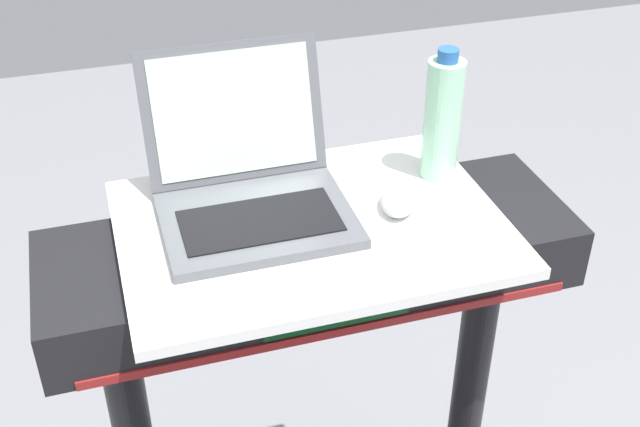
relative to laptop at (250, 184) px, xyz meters
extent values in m
cylinder|color=black|center=(0.43, -0.07, -0.58)|extent=(0.07, 0.07, 0.81)
cube|color=black|center=(0.09, -0.07, -0.12)|extent=(0.90, 0.28, 0.11)
cube|color=#0C3F19|center=(0.09, -0.21, -0.12)|extent=(0.24, 0.01, 0.06)
cube|color=maroon|center=(0.09, -0.21, -0.17)|extent=(0.81, 0.00, 0.02)
cube|color=white|center=(0.09, -0.07, -0.06)|extent=(0.63, 0.45, 0.02)
cube|color=#515459|center=(0.00, -0.05, -0.04)|extent=(0.31, 0.24, 0.02)
cube|color=black|center=(0.00, -0.07, -0.03)|extent=(0.25, 0.13, 0.00)
cube|color=#515459|center=(0.00, 0.10, 0.08)|extent=(0.31, 0.08, 0.23)
cube|color=#B2E0B7|center=(0.00, 0.10, 0.08)|extent=(0.27, 0.07, 0.20)
ellipsoid|color=#B2B2B7|center=(0.24, -0.07, -0.03)|extent=(0.10, 0.12, 0.03)
cylinder|color=#9EDBB2|center=(0.35, 0.01, 0.06)|extent=(0.06, 0.06, 0.22)
cylinder|color=#2659A5|center=(0.35, 0.01, 0.18)|extent=(0.04, 0.04, 0.02)
camera|label=1|loc=(-0.23, -1.15, 0.72)|focal=46.39mm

